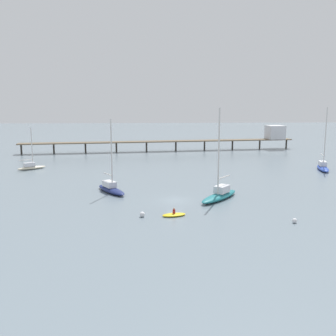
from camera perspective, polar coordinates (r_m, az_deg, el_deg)
ground_plane at (r=60.17m, az=1.04°, el=-4.75°), size 400.00×400.00×0.00m
pier at (r=121.05m, az=7.99°, el=4.54°), size 81.57×13.27×7.25m
sailboat_navy at (r=65.94m, az=-8.30°, el=-2.84°), size 6.16×8.34×12.20m
sailboat_blue at (r=92.06m, az=21.58°, el=0.25°), size 4.07×8.77×13.61m
sailboat_teal at (r=61.37m, az=7.53°, el=-3.72°), size 7.97×9.12×14.08m
sailboat_cream at (r=91.64m, az=-19.27°, el=0.23°), size 6.02×4.99×9.22m
dinghy_yellow at (r=52.35m, az=0.88°, el=-6.78°), size 3.45×2.16×1.14m
mooring_buoy_near at (r=51.95m, az=17.91°, el=-7.29°), size 0.61×0.61×0.61m
mooring_buoy_outer at (r=52.00m, az=-3.77°, el=-6.74°), size 0.71×0.71×0.71m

